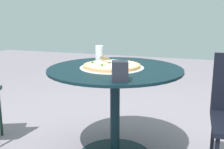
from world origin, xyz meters
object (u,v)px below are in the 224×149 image
Objects in this scene: patio_table at (115,95)px; napkin_dispenser at (120,71)px; pizza_on_tray at (112,66)px; pizza_server at (109,59)px; drinking_cup at (99,53)px.

patio_table is 8.18× the size of napkin_dispenser.
napkin_dispenser is at bearing -65.17° from pizza_on_tray.
pizza_server reaches higher than pizza_on_tray.
pizza_on_tray is 0.08m from pizza_server.
napkin_dispenser is at bearing -63.17° from pizza_server.
drinking_cup reaches higher than pizza_on_tray.
pizza_on_tray is at bearing -51.48° from pizza_server.
patio_table is at bearing -40.20° from pizza_server.
drinking_cup is at bearing 130.68° from patio_table.
napkin_dispenser is (0.17, -0.37, 0.05)m from pizza_on_tray.
drinking_cup is 0.73m from napkin_dispenser.
patio_table is 0.22m from pizza_on_tray.
drinking_cup is 1.05× the size of napkin_dispenser.
patio_table is 2.10× the size of pizza_on_tray.
patio_table is 0.27m from pizza_server.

